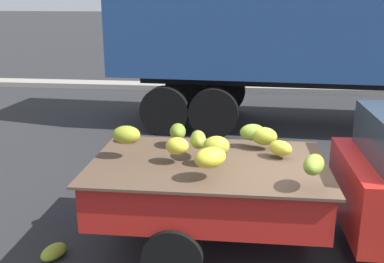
% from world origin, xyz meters
% --- Properties ---
extents(ground, '(220.00, 220.00, 0.00)m').
position_xyz_m(ground, '(0.00, 0.00, 0.00)').
color(ground, '#28282B').
extents(curb_strip, '(80.00, 0.80, 0.16)m').
position_xyz_m(curb_strip, '(0.00, 10.07, 0.08)').
color(curb_strip, gray).
rests_on(curb_strip, ground).
extents(pickup_truck, '(4.81, 1.84, 1.70)m').
position_xyz_m(pickup_truck, '(0.46, 0.20, 0.88)').
color(pickup_truck, '#B21E19').
rests_on(pickup_truck, ground).
extents(semi_trailer, '(12.11, 3.17, 3.95)m').
position_xyz_m(semi_trailer, '(1.89, 5.72, 2.54)').
color(semi_trailer, navy).
rests_on(semi_trailer, ground).
extents(fallen_banana_bunch_near_tailgate, '(0.33, 0.41, 0.16)m').
position_xyz_m(fallen_banana_bunch_near_tailgate, '(-3.17, -0.33, 0.08)').
color(fallen_banana_bunch_near_tailgate, '#97A22B').
rests_on(fallen_banana_bunch_near_tailgate, ground).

